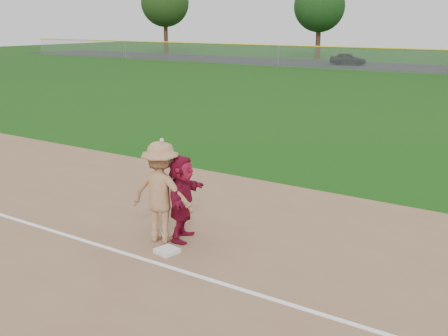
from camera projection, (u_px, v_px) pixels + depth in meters
The scene contains 8 objects.
ground at pixel (180, 249), 10.87m from camera, with size 160.00×160.00×0.00m, color #14420C.
foul_line at pixel (153, 262), 10.23m from camera, with size 60.00×0.10×0.01m, color white.
first_base at pixel (167, 251), 10.63m from camera, with size 0.38×0.38×0.08m, color silver.
base_runner at pixel (182, 198), 11.10m from camera, with size 1.62×0.52×1.75m, color maroon.
car_left at pixel (348, 59), 55.51m from camera, with size 1.42×3.52×1.20m, color black.
first_base_play at pixel (161, 192), 11.00m from camera, with size 1.44×1.02×2.13m.
tree_0 at pixel (165, 3), 74.71m from camera, with size 6.40×6.40×9.81m.
tree_1 at pixel (319, 6), 63.71m from camera, with size 5.80×5.80×8.75m.
Camera 1 is at (6.40, -7.87, 4.29)m, focal length 45.00 mm.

